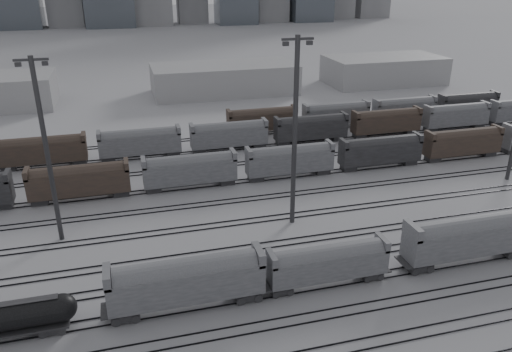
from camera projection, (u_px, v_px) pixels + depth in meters
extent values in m
plane|color=#BCBCC1|center=(314.00, 292.00, 55.29)|extent=(900.00, 900.00, 0.00)
cube|color=black|center=(353.00, 352.00, 46.63)|extent=(220.00, 0.07, 0.16)
cube|color=black|center=(346.00, 342.00, 47.90)|extent=(220.00, 0.07, 0.16)
cube|color=black|center=(331.00, 318.00, 51.07)|extent=(220.00, 0.07, 0.16)
cube|color=black|center=(326.00, 310.00, 52.34)|extent=(220.00, 0.07, 0.16)
cube|color=black|center=(314.00, 290.00, 55.51)|extent=(220.00, 0.07, 0.16)
cube|color=black|center=(309.00, 283.00, 56.79)|extent=(220.00, 0.07, 0.16)
cube|color=black|center=(298.00, 266.00, 59.95)|extent=(220.00, 0.07, 0.16)
cube|color=black|center=(294.00, 260.00, 61.23)|extent=(220.00, 0.07, 0.16)
cube|color=black|center=(285.00, 245.00, 64.39)|extent=(220.00, 0.07, 0.16)
cube|color=black|center=(282.00, 240.00, 65.67)|extent=(220.00, 0.07, 0.16)
cube|color=black|center=(270.00, 221.00, 70.61)|extent=(220.00, 0.07, 0.16)
cube|color=black|center=(267.00, 216.00, 71.89)|extent=(220.00, 0.07, 0.16)
cube|color=black|center=(256.00, 200.00, 76.83)|extent=(220.00, 0.07, 0.16)
cube|color=black|center=(254.00, 196.00, 78.11)|extent=(220.00, 0.07, 0.16)
cube|color=black|center=(245.00, 183.00, 83.05)|extent=(220.00, 0.07, 0.16)
cube|color=black|center=(243.00, 179.00, 84.33)|extent=(220.00, 0.07, 0.16)
cube|color=black|center=(234.00, 165.00, 90.16)|extent=(220.00, 0.07, 0.16)
cube|color=black|center=(233.00, 163.00, 91.43)|extent=(220.00, 0.07, 0.16)
cube|color=black|center=(225.00, 151.00, 97.26)|extent=(220.00, 0.07, 0.16)
cube|color=black|center=(224.00, 148.00, 98.54)|extent=(220.00, 0.07, 0.16)
cube|color=black|center=(217.00, 138.00, 104.37)|extent=(220.00, 0.07, 0.16)
cube|color=black|center=(216.00, 136.00, 105.65)|extent=(220.00, 0.07, 0.16)
cube|color=black|center=(53.00, 326.00, 49.32)|extent=(2.47, 2.00, 0.67)
sphere|color=black|center=(63.00, 307.00, 48.83)|extent=(2.76, 2.76, 2.76)
cube|color=black|center=(125.00, 313.00, 50.99)|extent=(2.79, 2.26, 0.75)
cube|color=black|center=(247.00, 293.00, 54.13)|extent=(2.79, 2.26, 0.75)
cube|color=gray|center=(187.00, 283.00, 51.58)|extent=(16.11, 3.22, 3.44)
cylinder|color=gray|center=(186.00, 273.00, 51.08)|extent=(14.61, 3.11, 3.11)
cube|color=gray|center=(107.00, 277.00, 48.86)|extent=(0.75, 3.22, 1.50)
cube|color=gray|center=(259.00, 255.00, 52.63)|extent=(0.75, 3.22, 1.50)
cone|color=black|center=(188.00, 300.00, 52.40)|extent=(2.58, 2.58, 0.97)
cube|color=black|center=(281.00, 288.00, 55.10)|extent=(2.37, 1.92, 0.64)
cube|color=black|center=(371.00, 273.00, 57.77)|extent=(2.37, 1.92, 0.64)
cube|color=gray|center=(328.00, 265.00, 55.60)|extent=(13.69, 2.74, 2.92)
cylinder|color=gray|center=(328.00, 256.00, 55.18)|extent=(12.41, 2.65, 2.65)
cube|color=gray|center=(272.00, 259.00, 53.29)|extent=(0.64, 2.74, 1.28)
cube|color=gray|center=(383.00, 242.00, 56.49)|extent=(0.64, 2.74, 1.28)
cone|color=black|center=(327.00, 278.00, 56.29)|extent=(2.19, 2.19, 0.82)
cube|color=black|center=(418.00, 265.00, 59.23)|extent=(2.87, 2.32, 0.77)
cube|color=black|center=(511.00, 249.00, 62.46)|extent=(2.87, 2.32, 0.77)
cube|color=gray|center=(469.00, 238.00, 59.84)|extent=(16.57, 3.31, 3.53)
cylinder|color=gray|center=(471.00, 229.00, 59.32)|extent=(15.02, 3.20, 3.20)
cube|color=gray|center=(413.00, 231.00, 57.04)|extent=(0.77, 3.31, 1.55)
cone|color=black|center=(466.00, 254.00, 60.68)|extent=(2.65, 2.65, 0.99)
cylinder|color=#38373A|center=(47.00, 154.00, 61.39)|extent=(0.61, 0.61, 24.00)
cube|color=#38373A|center=(31.00, 60.00, 56.90)|extent=(3.84, 0.29, 0.29)
cube|color=#38373A|center=(18.00, 64.00, 56.74)|extent=(0.67, 0.48, 0.48)
cube|color=#38373A|center=(45.00, 63.00, 57.44)|extent=(0.67, 0.48, 0.48)
cylinder|color=#38373A|center=(295.00, 135.00, 65.51)|extent=(0.66, 0.66, 25.70)
cube|color=#38373A|center=(298.00, 39.00, 60.71)|extent=(4.11, 0.31, 0.31)
cube|color=#38373A|center=(286.00, 44.00, 60.53)|extent=(0.72, 0.51, 0.51)
cube|color=#38373A|center=(309.00, 43.00, 61.29)|extent=(0.72, 0.51, 0.51)
cube|color=#47372D|center=(80.00, 183.00, 76.29)|extent=(15.00, 3.00, 5.60)
cube|color=gray|center=(190.00, 171.00, 80.44)|extent=(15.00, 3.00, 5.60)
cube|color=gray|center=(290.00, 161.00, 84.58)|extent=(15.00, 3.00, 5.60)
cube|color=black|center=(380.00, 152.00, 88.72)|extent=(15.00, 3.00, 5.60)
cube|color=#47372D|center=(463.00, 144.00, 92.87)|extent=(15.00, 3.00, 5.60)
cube|color=#47372D|center=(43.00, 152.00, 88.80)|extent=(15.00, 3.00, 5.60)
cube|color=gray|center=(140.00, 144.00, 92.94)|extent=(15.00, 3.00, 5.60)
cube|color=gray|center=(229.00, 136.00, 97.09)|extent=(15.00, 3.00, 5.60)
cube|color=black|center=(311.00, 129.00, 101.23)|extent=(15.00, 3.00, 5.60)
cube|color=#47372D|center=(386.00, 123.00, 105.37)|extent=(15.00, 3.00, 5.60)
cube|color=gray|center=(456.00, 117.00, 109.52)|extent=(15.00, 3.00, 5.60)
cube|color=#47372D|center=(262.00, 121.00, 106.39)|extent=(15.00, 3.00, 5.60)
cube|color=gray|center=(336.00, 115.00, 110.53)|extent=(15.00, 3.00, 5.60)
cube|color=gray|center=(404.00, 110.00, 114.67)|extent=(15.00, 3.00, 5.60)
cube|color=black|center=(468.00, 105.00, 118.82)|extent=(15.00, 3.00, 5.60)
cube|color=#A7A7AA|center=(224.00, 79.00, 140.57)|extent=(40.00, 18.00, 8.00)
cube|color=#A7A7AA|center=(384.00, 70.00, 152.75)|extent=(35.00, 18.00, 8.00)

